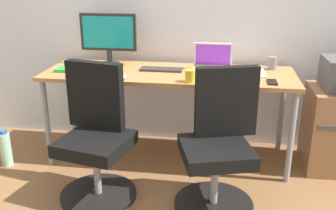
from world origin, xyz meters
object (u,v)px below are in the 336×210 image
at_px(coffee_mug, 190,76).
at_px(desktop_monitor, 108,35).
at_px(office_chair_right, 219,146).
at_px(open_laptop, 212,65).
at_px(water_bottle_on_floor, 6,149).
at_px(office_chair_left, 96,139).

bearing_deg(coffee_mug, desktop_monitor, 149.13).
height_order(office_chair_right, desktop_monitor, desktop_monitor).
relative_size(office_chair_right, open_laptop, 3.03).
bearing_deg(water_bottle_on_floor, desktop_monitor, 35.00).
height_order(office_chair_left, water_bottle_on_floor, office_chair_left).
xyz_separation_m(desktop_monitor, open_laptop, (0.88, -0.13, -0.20)).
distance_m(office_chair_left, coffee_mug, 0.81).
bearing_deg(water_bottle_on_floor, office_chair_left, -17.35).
relative_size(water_bottle_on_floor, desktop_monitor, 0.65).
relative_size(desktop_monitor, coffee_mug, 5.22).
xyz_separation_m(water_bottle_on_floor, open_laptop, (1.64, 0.40, 0.66)).
xyz_separation_m(open_laptop, coffee_mug, (-0.15, -0.31, -0.01)).
relative_size(office_chair_left, coffee_mug, 10.22).
height_order(water_bottle_on_floor, desktop_monitor, desktop_monitor).
height_order(water_bottle_on_floor, open_laptop, open_laptop).
bearing_deg(desktop_monitor, open_laptop, -8.16).
xyz_separation_m(water_bottle_on_floor, desktop_monitor, (0.76, 0.53, 0.86)).
height_order(office_chair_left, desktop_monitor, desktop_monitor).
bearing_deg(office_chair_left, open_laptop, 41.50).
xyz_separation_m(office_chair_left, water_bottle_on_floor, (-0.88, 0.27, -0.28)).
distance_m(water_bottle_on_floor, desktop_monitor, 1.26).
relative_size(office_chair_left, open_laptop, 3.03).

